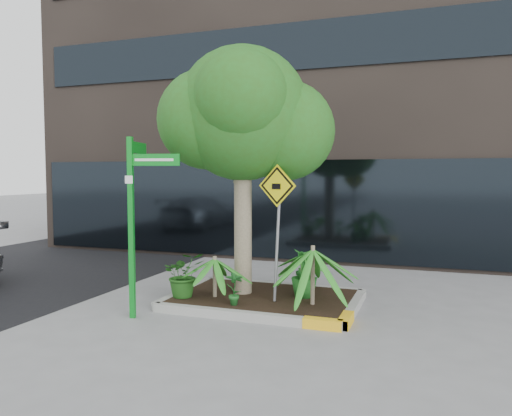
% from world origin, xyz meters
% --- Properties ---
extents(ground, '(80.00, 80.00, 0.00)m').
position_xyz_m(ground, '(0.00, 0.00, 0.00)').
color(ground, gray).
rests_on(ground, ground).
extents(building, '(18.00, 8.00, 15.00)m').
position_xyz_m(building, '(0.50, 8.50, 7.50)').
color(building, '#2D2621').
rests_on(building, ground).
extents(planter, '(3.35, 2.36, 0.15)m').
position_xyz_m(planter, '(0.23, 0.27, 0.10)').
color(planter, '#9E9E99').
rests_on(planter, ground).
extents(tree, '(3.13, 2.77, 4.69)m').
position_xyz_m(tree, '(-0.25, 0.40, 3.43)').
color(tree, gray).
rests_on(tree, ground).
extents(palm_front, '(1.12, 1.12, 1.25)m').
position_xyz_m(palm_front, '(1.15, 0.01, 1.08)').
color(palm_front, gray).
rests_on(palm_front, ground).
extents(palm_left, '(0.82, 0.82, 0.91)m').
position_xyz_m(palm_left, '(-0.62, -0.07, 0.83)').
color(palm_left, gray).
rests_on(palm_left, ground).
extents(palm_back, '(0.79, 0.79, 0.88)m').
position_xyz_m(palm_back, '(0.73, 0.98, 0.81)').
color(palm_back, gray).
rests_on(palm_back, ground).
extents(shrub_a, '(1.02, 1.02, 0.81)m').
position_xyz_m(shrub_a, '(-1.13, -0.26, 0.56)').
color(shrub_a, '#1D5016').
rests_on(shrub_a, planter).
extents(shrub_b, '(0.67, 0.67, 0.85)m').
position_xyz_m(shrub_b, '(0.90, 0.46, 0.58)').
color(shrub_b, '#1F6820').
rests_on(shrub_b, planter).
extents(shrub_c, '(0.33, 0.33, 0.57)m').
position_xyz_m(shrub_c, '(-0.07, -0.48, 0.44)').
color(shrub_c, '#1E6323').
rests_on(shrub_c, planter).
extents(shrub_d, '(0.57, 0.57, 0.74)m').
position_xyz_m(shrub_d, '(0.77, 1.07, 0.52)').
color(shrub_d, '#1D6522').
rests_on(shrub_d, planter).
extents(street_sign_post, '(1.00, 0.85, 2.94)m').
position_xyz_m(street_sign_post, '(-1.51, -1.18, 1.82)').
color(street_sign_post, '#0C841F').
rests_on(street_sign_post, ground).
extents(cattle_sign, '(0.71, 0.25, 2.35)m').
position_xyz_m(cattle_sign, '(0.52, 0.04, 1.74)').
color(cattle_sign, slate).
rests_on(cattle_sign, ground).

